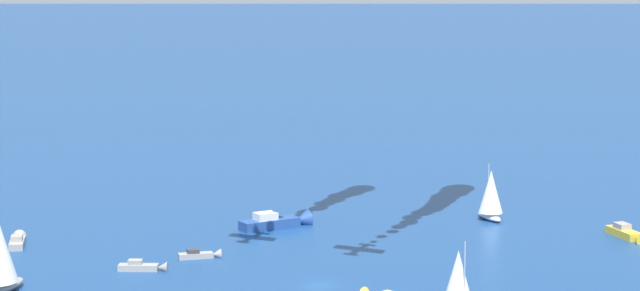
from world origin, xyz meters
TOP-DOWN VIEW (x-y plane):
  - ground_plane at (0.00, 0.00)m, footprint 2000.00×2000.00m
  - motorboat_near_centre at (-50.05, -10.70)m, footprint 2.19×8.36m
  - motorboat_far_port at (10.51, -18.32)m, footprint 5.77×1.78m
  - sailboat_inshore at (-36.93, -28.45)m, footprint 3.76×6.73m
  - motorboat_offshore at (18.92, -13.95)m, footprint 6.49×3.71m
  - motorboat_ahead at (33.13, -33.90)m, footprint 3.10×7.64m
  - motorboat_outer_ring_b at (-4.70, -33.36)m, footprint 11.48×5.17m

SIDE VIEW (x-z plane):
  - ground_plane at x=0.00m, z-range 0.00..0.00m
  - motorboat_far_port at x=10.51m, z-range -0.38..1.27m
  - motorboat_offshore at x=18.92m, z-range -0.42..1.41m
  - motorboat_ahead at x=33.13m, z-range -0.50..1.66m
  - motorboat_near_centre at x=-50.05m, z-range -0.56..1.87m
  - motorboat_outer_ring_b at x=-4.70m, z-range -0.74..2.48m
  - sailboat_inshore at x=-36.93m, z-range -0.37..8.24m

